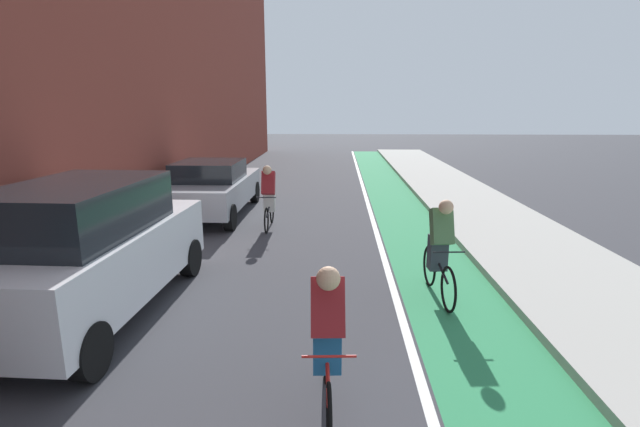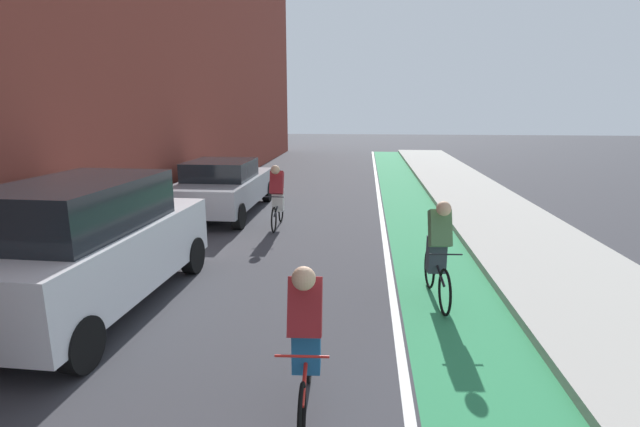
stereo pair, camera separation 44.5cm
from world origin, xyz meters
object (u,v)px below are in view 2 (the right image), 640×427
Objects in this scene: parked_suv_white at (90,244)px; cyclist_far at (277,194)px; cyclist_mid at (306,332)px; cyclist_trailing at (438,251)px; parked_sedan_silver at (223,186)px.

cyclist_far is at bearing 70.49° from parked_suv_white.
cyclist_mid is at bearing -30.63° from parked_suv_white.
parked_suv_white is at bearing -170.52° from cyclist_trailing.
cyclist_far is (1.81, 5.10, -0.17)m from parked_suv_white.
cyclist_mid is at bearing -68.02° from parked_sedan_silver.
cyclist_far reaches higher than cyclist_mid.
parked_suv_white is 2.54× the size of cyclist_trailing.
parked_sedan_silver is 2.78× the size of cyclist_mid.
cyclist_trailing reaches higher than cyclist_far.
parked_suv_white is at bearing -109.51° from cyclist_far.
parked_sedan_silver is 7.61m from cyclist_trailing.
cyclist_mid is 0.95× the size of cyclist_trailing.
cyclist_trailing reaches higher than cyclist_mid.
parked_suv_white is at bearing 149.37° from cyclist_mid.
parked_sedan_silver is at bearing 142.69° from cyclist_far.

